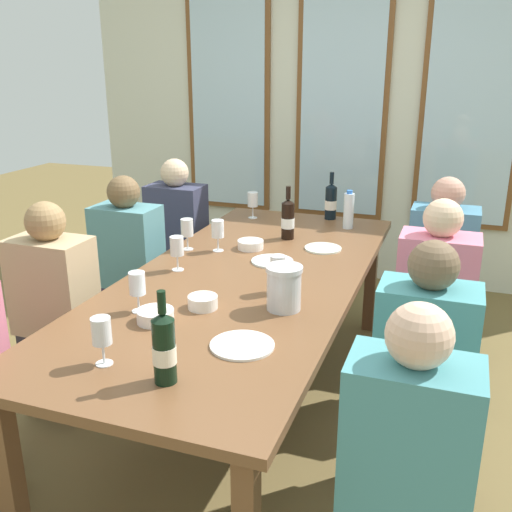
{
  "coord_description": "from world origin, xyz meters",
  "views": [
    {
      "loc": [
        0.94,
        -2.47,
        1.73
      ],
      "look_at": [
        0.0,
        0.16,
        0.79
      ],
      "focal_mm": 40.79,
      "sensor_mm": 36.0,
      "label": 1
    }
  ],
  "objects_px": {
    "seated_person_1": "(405,482)",
    "tasting_bowl_0": "(203,302)",
    "tasting_bowl_2": "(251,245)",
    "seated_person_7": "(422,382)",
    "wine_glass_4": "(278,268)",
    "wine_bottle_2": "(164,348)",
    "water_bottle": "(349,211)",
    "seated_person_3": "(433,312)",
    "wine_glass_0": "(177,248)",
    "wine_glass_5": "(101,332)",
    "seated_person_6": "(57,317)",
    "wine_glass_6": "(187,229)",
    "seated_person_5": "(439,274)",
    "seated_person_4": "(178,242)",
    "dining_table": "(245,287)",
    "wine_glass_1": "(218,230)",
    "metal_pitcher": "(284,287)",
    "wine_bottle_0": "(331,201)",
    "wine_bottle_1": "(288,219)",
    "white_plate_2": "(242,345)",
    "white_plate_0": "(323,248)",
    "tasting_bowl_1": "(155,316)",
    "wine_glass_2": "(137,284)",
    "seated_person_2": "(129,272)",
    "wine_glass_3": "(253,201)",
    "white_plate_1": "(272,261)"
  },
  "relations": [
    {
      "from": "seated_person_1",
      "to": "tasting_bowl_0",
      "type": "bearing_deg",
      "value": 149.34
    },
    {
      "from": "seated_person_3",
      "to": "seated_person_5",
      "type": "distance_m",
      "value": 0.58
    },
    {
      "from": "tasting_bowl_0",
      "to": "tasting_bowl_2",
      "type": "height_order",
      "value": "tasting_bowl_0"
    },
    {
      "from": "wine_bottle_1",
      "to": "seated_person_4",
      "type": "xyz_separation_m",
      "value": [
        -0.89,
        0.33,
        -0.33
      ]
    },
    {
      "from": "tasting_bowl_0",
      "to": "wine_glass_4",
      "type": "xyz_separation_m",
      "value": [
        0.24,
        0.27,
        0.09
      ]
    },
    {
      "from": "white_plate_0",
      "to": "seated_person_6",
      "type": "distance_m",
      "value": 1.44
    },
    {
      "from": "seated_person_3",
      "to": "seated_person_6",
      "type": "distance_m",
      "value": 1.89
    },
    {
      "from": "wine_glass_5",
      "to": "wine_glass_2",
      "type": "bearing_deg",
      "value": 105.14
    },
    {
      "from": "wine_glass_1",
      "to": "seated_person_7",
      "type": "bearing_deg",
      "value": -29.79
    },
    {
      "from": "white_plate_2",
      "to": "seated_person_2",
      "type": "xyz_separation_m",
      "value": [
        -1.13,
        1.05,
        -0.22
      ]
    },
    {
      "from": "wine_glass_0",
      "to": "wine_bottle_1",
      "type": "bearing_deg",
      "value": 62.92
    },
    {
      "from": "tasting_bowl_0",
      "to": "white_plate_2",
      "type": "bearing_deg",
      "value": -43.84
    },
    {
      "from": "wine_glass_3",
      "to": "wine_glass_4",
      "type": "height_order",
      "value": "same"
    },
    {
      "from": "wine_bottle_2",
      "to": "wine_bottle_1",
      "type": "bearing_deg",
      "value": 93.03
    },
    {
      "from": "metal_pitcher",
      "to": "tasting_bowl_2",
      "type": "relative_size",
      "value": 1.32
    },
    {
      "from": "seated_person_3",
      "to": "seated_person_7",
      "type": "xyz_separation_m",
      "value": [
        0.0,
        -0.71,
        0.0
      ]
    },
    {
      "from": "wine_bottle_2",
      "to": "seated_person_1",
      "type": "distance_m",
      "value": 0.85
    },
    {
      "from": "wine_bottle_1",
      "to": "seated_person_2",
      "type": "relative_size",
      "value": 0.28
    },
    {
      "from": "tasting_bowl_0",
      "to": "tasting_bowl_2",
      "type": "relative_size",
      "value": 0.88
    },
    {
      "from": "wine_glass_0",
      "to": "seated_person_1",
      "type": "distance_m",
      "value": 1.57
    },
    {
      "from": "metal_pitcher",
      "to": "wine_glass_1",
      "type": "distance_m",
      "value": 0.85
    },
    {
      "from": "wine_bottle_1",
      "to": "seated_person_3",
      "type": "relative_size",
      "value": 0.28
    },
    {
      "from": "wine_bottle_2",
      "to": "tasting_bowl_2",
      "type": "distance_m",
      "value": 1.43
    },
    {
      "from": "tasting_bowl_1",
      "to": "water_bottle",
      "type": "distance_m",
      "value": 1.68
    },
    {
      "from": "wine_glass_0",
      "to": "wine_glass_5",
      "type": "xyz_separation_m",
      "value": [
        0.19,
        -0.93,
        0.0
      ]
    },
    {
      "from": "wine_glass_0",
      "to": "wine_glass_6",
      "type": "distance_m",
      "value": 0.33
    },
    {
      "from": "dining_table",
      "to": "white_plate_2",
      "type": "bearing_deg",
      "value": -70.05
    },
    {
      "from": "water_bottle",
      "to": "seated_person_3",
      "type": "relative_size",
      "value": 0.22
    },
    {
      "from": "wine_glass_2",
      "to": "seated_person_2",
      "type": "height_order",
      "value": "seated_person_2"
    },
    {
      "from": "white_plate_1",
      "to": "tasting_bowl_0",
      "type": "relative_size",
      "value": 1.72
    },
    {
      "from": "wine_glass_1",
      "to": "seated_person_2",
      "type": "bearing_deg",
      "value": 175.86
    },
    {
      "from": "wine_glass_0",
      "to": "seated_person_6",
      "type": "xyz_separation_m",
      "value": [
        -0.54,
        -0.29,
        -0.33
      ]
    },
    {
      "from": "white_plate_2",
      "to": "tasting_bowl_0",
      "type": "distance_m",
      "value": 0.39
    },
    {
      "from": "white_plate_1",
      "to": "wine_bottle_2",
      "type": "bearing_deg",
      "value": -88.08
    },
    {
      "from": "wine_bottle_2",
      "to": "seated_person_2",
      "type": "distance_m",
      "value": 1.71
    },
    {
      "from": "white_plate_2",
      "to": "wine_glass_5",
      "type": "height_order",
      "value": "wine_glass_5"
    },
    {
      "from": "wine_glass_4",
      "to": "seated_person_4",
      "type": "bearing_deg",
      "value": 133.76
    },
    {
      "from": "dining_table",
      "to": "seated_person_7",
      "type": "distance_m",
      "value": 0.96
    },
    {
      "from": "seated_person_2",
      "to": "tasting_bowl_0",
      "type": "bearing_deg",
      "value": -42.53
    },
    {
      "from": "tasting_bowl_2",
      "to": "seated_person_7",
      "type": "relative_size",
      "value": 0.13
    },
    {
      "from": "seated_person_5",
      "to": "seated_person_6",
      "type": "height_order",
      "value": "same"
    },
    {
      "from": "metal_pitcher",
      "to": "wine_bottle_0",
      "type": "height_order",
      "value": "wine_bottle_0"
    },
    {
      "from": "white_plate_2",
      "to": "seated_person_5",
      "type": "xyz_separation_m",
      "value": [
        0.63,
        1.64,
        -0.22
      ]
    },
    {
      "from": "tasting_bowl_2",
      "to": "wine_bottle_2",
      "type": "bearing_deg",
      "value": -80.93
    },
    {
      "from": "white_plate_1",
      "to": "wine_bottle_0",
      "type": "height_order",
      "value": "wine_bottle_0"
    },
    {
      "from": "tasting_bowl_2",
      "to": "wine_glass_6",
      "type": "relative_size",
      "value": 0.83
    },
    {
      "from": "wine_bottle_0",
      "to": "seated_person_3",
      "type": "distance_m",
      "value": 1.15
    },
    {
      "from": "seated_person_5",
      "to": "white_plate_2",
      "type": "bearing_deg",
      "value": -110.96
    },
    {
      "from": "metal_pitcher",
      "to": "wine_glass_2",
      "type": "xyz_separation_m",
      "value": [
        -0.56,
        -0.23,
        0.03
      ]
    },
    {
      "from": "seated_person_3",
      "to": "wine_glass_0",
      "type": "bearing_deg",
      "value": -161.7
    }
  ]
}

